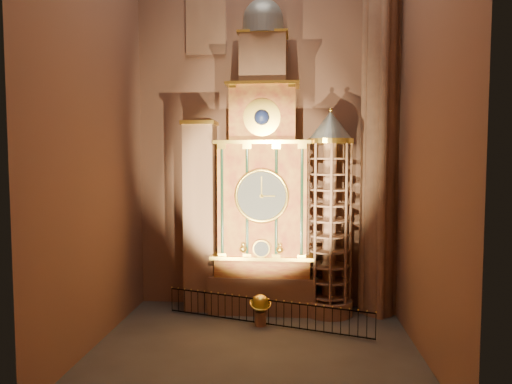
# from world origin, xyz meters

# --- Properties ---
(floor) EXTENTS (14.00, 14.00, 0.00)m
(floor) POSITION_xyz_m (0.00, 0.00, 0.00)
(floor) COLOR #383330
(floor) RESTS_ON ground
(wall_back) EXTENTS (22.00, 0.00, 22.00)m
(wall_back) POSITION_xyz_m (0.00, 6.00, 11.00)
(wall_back) COLOR brown
(wall_back) RESTS_ON floor
(wall_left) EXTENTS (0.00, 22.00, 22.00)m
(wall_left) POSITION_xyz_m (-7.00, 0.00, 11.00)
(wall_left) COLOR brown
(wall_left) RESTS_ON floor
(wall_right) EXTENTS (0.00, 22.00, 22.00)m
(wall_right) POSITION_xyz_m (7.00, 0.00, 11.00)
(wall_right) COLOR brown
(wall_right) RESTS_ON floor
(astronomical_clock) EXTENTS (5.60, 2.41, 16.70)m
(astronomical_clock) POSITION_xyz_m (0.00, 4.96, 6.68)
(astronomical_clock) COLOR #8C634C
(astronomical_clock) RESTS_ON floor
(portrait_tower) EXTENTS (1.80, 1.60, 10.20)m
(portrait_tower) POSITION_xyz_m (-3.40, 4.98, 5.15)
(portrait_tower) COLOR #8C634C
(portrait_tower) RESTS_ON floor
(stair_turret) EXTENTS (2.50, 2.50, 10.80)m
(stair_turret) POSITION_xyz_m (3.50, 4.70, 5.27)
(stair_turret) COLOR #8C634C
(stair_turret) RESTS_ON floor
(gothic_pier) EXTENTS (2.04, 2.04, 22.00)m
(gothic_pier) POSITION_xyz_m (6.10, 5.00, 11.00)
(gothic_pier) COLOR #8C634C
(gothic_pier) RESTS_ON floor
(stained_glass_window) EXTENTS (2.20, 0.14, 5.20)m
(stained_glass_window) POSITION_xyz_m (-3.20, 5.92, 16.50)
(stained_glass_window) COLOR navy
(stained_glass_window) RESTS_ON wall_back
(celestial_globe) EXTENTS (1.29, 1.24, 1.54)m
(celestial_globe) POSITION_xyz_m (0.04, 2.70, 0.92)
(celestial_globe) COLOR #8C634C
(celestial_globe) RESTS_ON floor
(iron_railing) EXTENTS (10.18, 3.18, 1.25)m
(iron_railing) POSITION_xyz_m (0.26, 2.68, 0.68)
(iron_railing) COLOR black
(iron_railing) RESTS_ON floor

